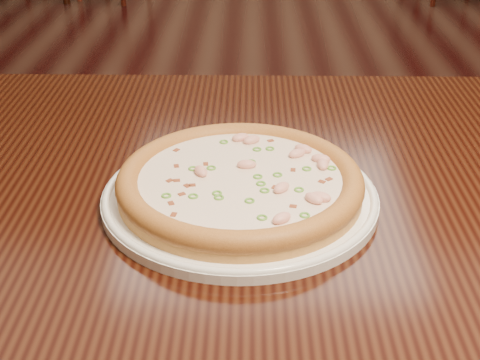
{
  "coord_description": "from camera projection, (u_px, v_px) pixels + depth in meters",
  "views": [
    {
      "loc": [
        -0.13,
        -1.67,
        1.17
      ],
      "look_at": [
        -0.14,
        -0.97,
        0.78
      ],
      "focal_mm": 50.0,
      "sensor_mm": 36.0,
      "label": 1
    }
  ],
  "objects": [
    {
      "name": "ground",
      "position": [
        292.0,
        253.0,
        2.02
      ],
      "size": [
        9.0,
        9.0,
        0.0
      ],
      "primitive_type": "plane",
      "color": "black"
    },
    {
      "name": "plate",
      "position": [
        240.0,
        195.0,
        0.81
      ],
      "size": [
        0.33,
        0.33,
        0.02
      ],
      "color": "white",
      "rests_on": "hero_table"
    },
    {
      "name": "hero_table",
      "position": [
        329.0,
        246.0,
        0.91
      ],
      "size": [
        1.2,
        0.8,
        0.75
      ],
      "color": "black",
      "rests_on": "ground"
    },
    {
      "name": "pizza",
      "position": [
        240.0,
        182.0,
        0.8
      ],
      "size": [
        0.3,
        0.3,
        0.03
      ],
      "color": "gold",
      "rests_on": "plate"
    }
  ]
}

